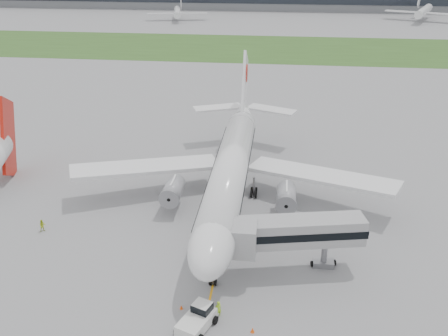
# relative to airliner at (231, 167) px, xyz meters

# --- Properties ---
(ground) EXTENTS (600.00, 600.00, 0.00)m
(ground) POSITION_rel_airliner_xyz_m (0.00, -4.87, -5.66)
(ground) COLOR gray
(ground) RESTS_ON ground
(apron_markings) EXTENTS (70.00, 70.00, 0.04)m
(apron_markings) POSITION_rel_airliner_xyz_m (0.00, -9.87, -5.66)
(apron_markings) COLOR #FFA716
(apron_markings) RESTS_ON ground
(grass_strip) EXTENTS (600.00, 50.00, 0.02)m
(grass_strip) POSITION_rel_airliner_xyz_m (0.00, 115.13, -5.65)
(grass_strip) COLOR #2F501E
(grass_strip) RESTS_ON ground
(control_tower) EXTENTS (12.00, 12.00, 56.00)m
(control_tower) POSITION_rel_airliner_xyz_m (-90.00, 227.13, -5.66)
(control_tower) COLOR slate
(control_tower) RESTS_ON ground
(airliner) EXTENTS (48.13, 53.95, 17.88)m
(airliner) POSITION_rel_airliner_xyz_m (0.00, 0.00, 0.00)
(airliner) COLOR silver
(airliner) RESTS_ON ground
(pushback_tug) EXTENTS (4.18, 4.98, 2.24)m
(pushback_tug) POSITION_rel_airliner_xyz_m (-0.58, -26.61, -4.63)
(pushback_tug) COLOR silver
(pushback_tug) RESTS_ON ground
(jet_bridge) EXTENTS (15.11, 7.16, 7.08)m
(jet_bridge) POSITION_rel_airliner_xyz_m (8.78, -16.23, -0.42)
(jet_bridge) COLOR #99999B
(jet_bridge) RESTS_ON ground
(safety_cone_left) EXTENTS (0.35, 0.35, 0.48)m
(safety_cone_left) POSITION_rel_airliner_xyz_m (-2.77, -24.28, -5.42)
(safety_cone_left) COLOR #F8520D
(safety_cone_left) RESTS_ON ground
(safety_cone_right) EXTENTS (0.42, 0.42, 0.57)m
(safety_cone_right) POSITION_rel_airliner_xyz_m (4.92, -26.83, -5.38)
(safety_cone_right) COLOR #F8520D
(safety_cone_right) RESTS_ON ground
(ground_crew_near) EXTENTS (0.80, 0.73, 1.83)m
(ground_crew_near) POSITION_rel_airliner_xyz_m (1.24, -24.84, -4.75)
(ground_crew_near) COLOR #ADEC27
(ground_crew_near) RESTS_ON ground
(ground_crew_far) EXTENTS (1.06, 1.02, 1.71)m
(ground_crew_far) POSITION_rel_airliner_xyz_m (-24.06, -11.26, -4.80)
(ground_crew_far) COLOR #B0C520
(ground_crew_far) RESTS_ON ground
(distant_aircraft_left) EXTENTS (32.83, 30.21, 10.87)m
(distant_aircraft_left) POSITION_rel_airliner_xyz_m (-44.45, 177.58, -5.66)
(distant_aircraft_left) COLOR silver
(distant_aircraft_left) RESTS_ON ground
(distant_aircraft_right) EXTENTS (43.84, 41.54, 13.36)m
(distant_aircraft_right) POSITION_rel_airliner_xyz_m (71.50, 188.06, -5.66)
(distant_aircraft_right) COLOR silver
(distant_aircraft_right) RESTS_ON ground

